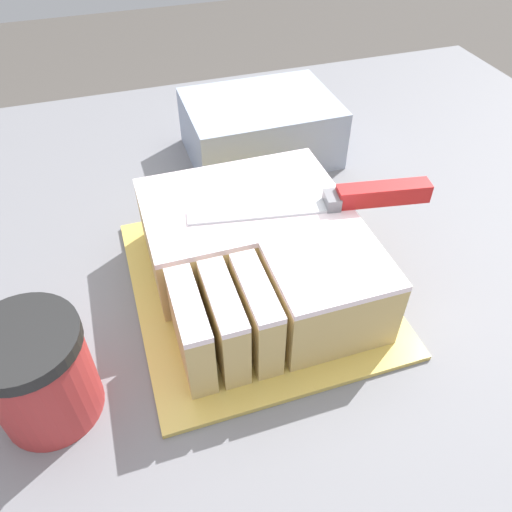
{
  "coord_description": "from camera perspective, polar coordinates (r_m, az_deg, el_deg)",
  "views": [
    {
      "loc": [
        -0.12,
        -0.43,
        1.34
      ],
      "look_at": [
        0.01,
        -0.03,
        0.95
      ],
      "focal_mm": 35.0,
      "sensor_mm": 36.0,
      "label": 1
    }
  ],
  "objects": [
    {
      "name": "storage_box",
      "position": [
        0.82,
        0.5,
        14.39
      ],
      "size": [
        0.23,
        0.17,
        0.09
      ],
      "color": "#8C99B2",
      "rests_on": "countertop"
    },
    {
      "name": "cake",
      "position": [
        0.58,
        0.22,
        0.37
      ],
      "size": [
        0.23,
        0.26,
        0.09
      ],
      "color": "tan",
      "rests_on": "cake_board"
    },
    {
      "name": "countertop",
      "position": [
        1.0,
        -1.34,
        -20.0
      ],
      "size": [
        1.4,
        1.1,
        0.9
      ],
      "color": "slate",
      "rests_on": "ground_plane"
    },
    {
      "name": "cake_board",
      "position": [
        0.61,
        -0.0,
        -3.26
      ],
      "size": [
        0.29,
        0.32,
        0.01
      ],
      "color": "gold",
      "rests_on": "countertop"
    },
    {
      "name": "knife",
      "position": [
        0.58,
        11.56,
        6.61
      ],
      "size": [
        0.28,
        0.07,
        0.02
      ],
      "rotation": [
        0.0,
        0.0,
        2.97
      ],
      "color": "silver",
      "rests_on": "cake"
    },
    {
      "name": "coffee_cup",
      "position": [
        0.5,
        -23.6,
        -12.24
      ],
      "size": [
        0.1,
        0.1,
        0.11
      ],
      "color": "#B23333",
      "rests_on": "countertop"
    }
  ]
}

